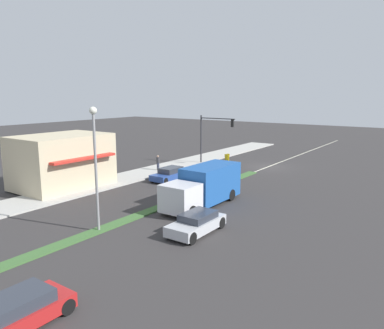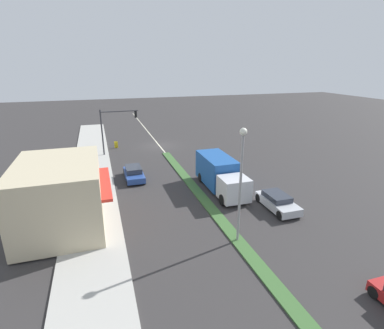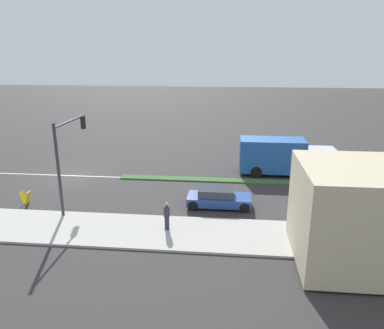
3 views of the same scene
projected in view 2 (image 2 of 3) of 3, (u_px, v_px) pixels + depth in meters
name	position (u px, v px, depth m)	size (l,w,h in m)	color
ground_plane	(202.00, 197.00, 25.78)	(160.00, 160.00, 0.00)	#333030
sidewalk_right	(92.00, 215.00, 22.73)	(4.00, 73.00, 0.12)	#B2AFA8
median_strip	(252.00, 258.00, 17.64)	(0.90, 46.00, 0.10)	#3D6633
lane_marking_center	(159.00, 146.00, 42.03)	(0.16, 60.00, 0.01)	beige
building_corner_store	(60.00, 195.00, 20.53)	(6.12, 7.77, 4.57)	#C6B793
traffic_signal_main	(113.00, 124.00, 36.69)	(4.59, 0.34, 5.60)	#333338
street_lamp	(241.00, 172.00, 17.96)	(0.44, 0.44, 7.37)	gray
pedestrian	(94.00, 165.00, 31.00)	(0.34, 0.34, 1.59)	#282D42
warning_aframe_sign	(116.00, 145.00, 40.85)	(0.45, 0.53, 0.84)	yellow
delivery_truck	(220.00, 174.00, 27.11)	(2.44, 7.50, 2.87)	silver
sedan_silver	(277.00, 202.00, 23.61)	(1.79, 4.07, 1.22)	#B7BABF
coupe_blue	(134.00, 173.00, 29.77)	(1.75, 4.02, 1.23)	#284793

